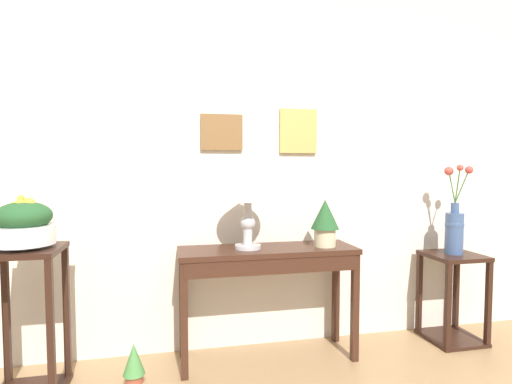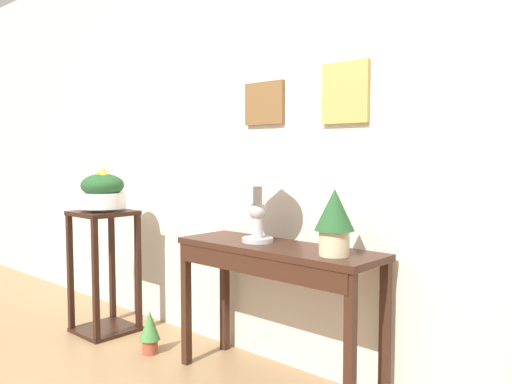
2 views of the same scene
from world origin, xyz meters
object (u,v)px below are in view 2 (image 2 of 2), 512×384
at_px(table_lamp, 258,175).
at_px(potted_plant_on_console, 334,218).
at_px(planter_bowl_wide_left, 103,192).
at_px(potted_plant_floor, 150,330).
at_px(pedestal_stand_left, 104,272).
at_px(console_table, 274,267).

height_order(table_lamp, potted_plant_on_console, table_lamp).
distance_m(planter_bowl_wide_left, potted_plant_floor, 1.02).
height_order(potted_plant_on_console, potted_plant_floor, potted_plant_on_console).
bearing_deg(potted_plant_floor, planter_bowl_wide_left, 176.43).
distance_m(potted_plant_on_console, pedestal_stand_left, 1.90).
bearing_deg(planter_bowl_wide_left, pedestal_stand_left, 19.14).
xyz_separation_m(planter_bowl_wide_left, potted_plant_floor, (0.57, -0.04, -0.84)).
bearing_deg(potted_plant_on_console, console_table, 177.72).
xyz_separation_m(pedestal_stand_left, potted_plant_floor, (0.57, -0.04, -0.28)).
bearing_deg(planter_bowl_wide_left, console_table, 6.01).
bearing_deg(console_table, planter_bowl_wide_left, -173.99).
xyz_separation_m(table_lamp, potted_plant_on_console, (0.53, -0.04, -0.19)).
relative_size(console_table, pedestal_stand_left, 1.39).
bearing_deg(console_table, potted_plant_floor, -167.74).
xyz_separation_m(console_table, potted_plant_on_console, (0.39, -0.02, 0.30)).
relative_size(console_table, potted_plant_floor, 4.29).
distance_m(table_lamp, pedestal_stand_left, 1.49).
height_order(console_table, potted_plant_on_console, potted_plant_on_console).
bearing_deg(pedestal_stand_left, potted_plant_on_console, 4.23).
bearing_deg(potted_plant_on_console, planter_bowl_wide_left, -175.77).
relative_size(pedestal_stand_left, potted_plant_floor, 3.09).
distance_m(console_table, potted_plant_on_console, 0.49).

